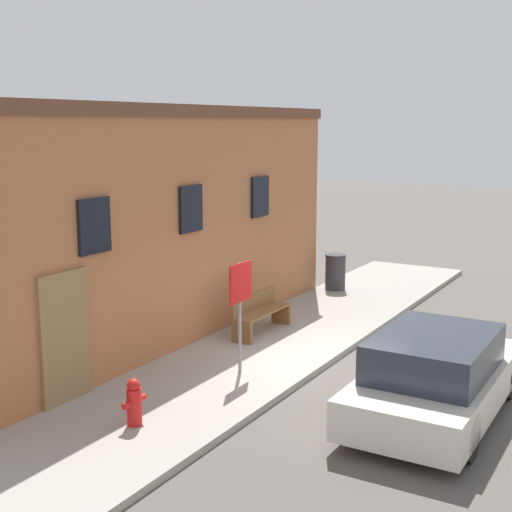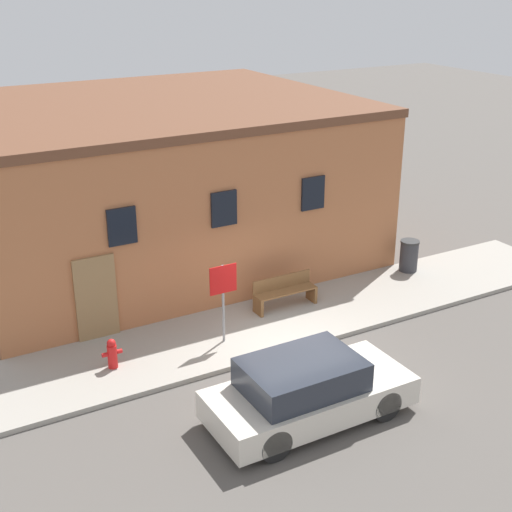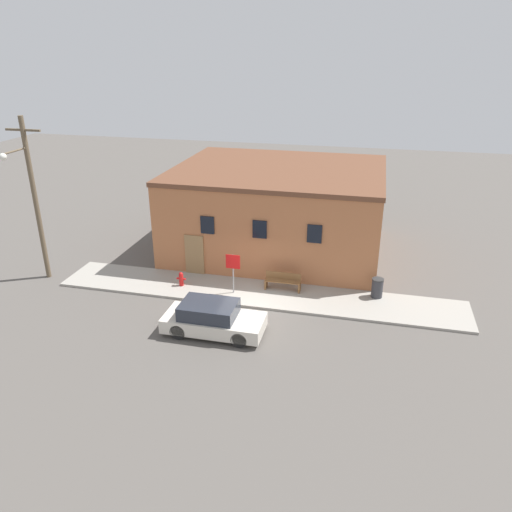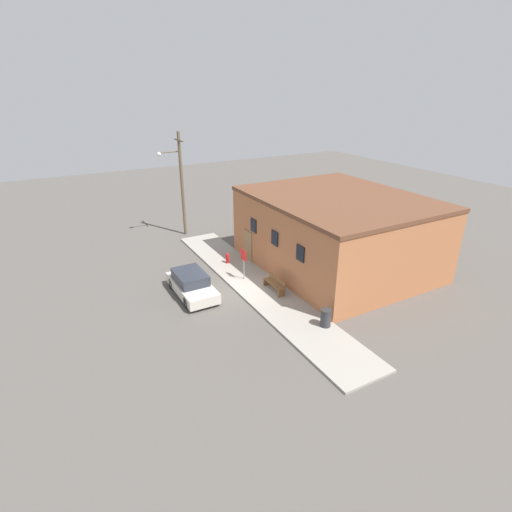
# 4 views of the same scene
# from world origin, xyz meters

# --- Properties ---
(ground_plane) EXTENTS (80.00, 80.00, 0.00)m
(ground_plane) POSITION_xyz_m (0.00, 0.00, 0.00)
(ground_plane) COLOR #56514C
(sidewalk) EXTENTS (19.47, 2.80, 0.12)m
(sidewalk) POSITION_xyz_m (0.00, 1.40, 0.06)
(sidewalk) COLOR #9E998E
(sidewalk) RESTS_ON ground
(brick_building) EXTENTS (11.48, 9.52, 4.78)m
(brick_building) POSITION_xyz_m (-0.21, 7.50, 2.39)
(brick_building) COLOR #B26B42
(brick_building) RESTS_ON ground
(fire_hydrant) EXTENTS (0.46, 0.22, 0.70)m
(fire_hydrant) POSITION_xyz_m (-3.80, 1.26, 0.47)
(fire_hydrant) COLOR red
(fire_hydrant) RESTS_ON sidewalk
(stop_sign) EXTENTS (0.69, 0.06, 1.96)m
(stop_sign) POSITION_xyz_m (-1.10, 1.11, 1.49)
(stop_sign) COLOR gray
(stop_sign) RESTS_ON sidewalk
(bench) EXTENTS (1.72, 0.44, 0.83)m
(bench) POSITION_xyz_m (1.13, 2.00, 0.55)
(bench) COLOR brown
(bench) RESTS_ON sidewalk
(trash_bin) EXTENTS (0.55, 0.55, 0.93)m
(trash_bin) POSITION_xyz_m (5.55, 2.27, 0.59)
(trash_bin) COLOR #333338
(trash_bin) RESTS_ON sidewalk
(utility_pole) EXTENTS (1.80, 1.87, 8.08)m
(utility_pole) POSITION_xyz_m (-10.92, 0.72, 4.37)
(utility_pole) COLOR brown
(utility_pole) RESTS_ON ground
(parked_car) EXTENTS (4.14, 1.80, 1.35)m
(parked_car) POSITION_xyz_m (-1.01, -2.34, 0.64)
(parked_car) COLOR black
(parked_car) RESTS_ON ground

